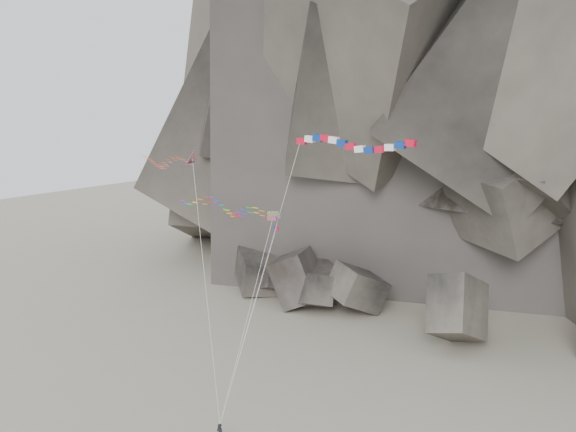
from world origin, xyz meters
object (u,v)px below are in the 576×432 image
Objects in this scene: delta_kite at (163,161)px; banner_kite at (351,145)px; pennant_kite at (267,260)px; parafoil_kite at (221,206)px.

banner_kite reaches higher than delta_kite.
parafoil_kite is at bearing -151.06° from pennant_kite.
parafoil_kite is at bearing -19.83° from delta_kite.
banner_kite is 13.43m from parafoil_kite.
delta_kite is 1.36× the size of pennant_kite.
pennant_kite is at bearing -10.31° from delta_kite.
banner_kite is 1.32× the size of parafoil_kite.
delta_kite is 16.89m from pennant_kite.
delta_kite is at bearing 168.30° from banner_kite.
delta_kite reaches higher than parafoil_kite.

